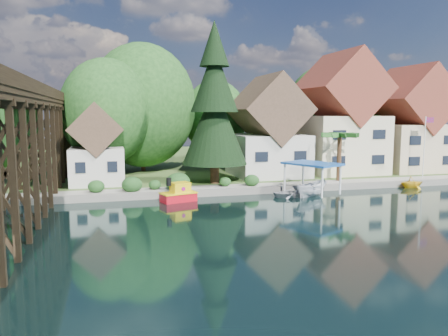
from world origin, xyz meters
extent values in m
plane|color=black|center=(0.00, 0.00, 0.00)|extent=(140.00, 140.00, 0.00)
cube|color=#365421|center=(0.00, 34.00, 0.25)|extent=(140.00, 52.00, 0.50)
cube|color=slate|center=(4.00, 8.00, 0.31)|extent=(60.00, 0.40, 0.62)
cube|color=gray|center=(6.00, 9.30, 0.53)|extent=(50.00, 2.60, 0.06)
cube|color=black|center=(-16.00, 0.00, 4.00)|extent=(4.00, 0.36, 8.00)
cube|color=black|center=(-16.00, 3.20, 4.00)|extent=(4.00, 0.36, 8.00)
cube|color=black|center=(-16.00, 6.40, 4.00)|extent=(4.00, 0.36, 8.00)
cube|color=black|center=(-16.00, 9.60, 4.00)|extent=(4.00, 0.36, 8.00)
cube|color=black|center=(-16.00, 12.80, 4.00)|extent=(4.00, 0.36, 8.00)
cube|color=black|center=(-16.00, 16.00, 4.00)|extent=(4.00, 0.36, 8.00)
cube|color=black|center=(-16.00, 19.20, 4.00)|extent=(4.00, 0.36, 8.00)
cube|color=black|center=(-16.00, 22.40, 4.00)|extent=(4.00, 0.36, 8.00)
cube|color=black|center=(-16.00, 25.60, 4.00)|extent=(4.00, 0.36, 8.00)
cube|color=black|center=(-14.25, 6.00, 8.05)|extent=(0.35, 44.00, 0.35)
cube|color=black|center=(-16.00, 6.00, 8.35)|extent=(4.00, 44.00, 0.30)
cube|color=black|center=(-14.00, 6.00, 8.90)|extent=(0.12, 44.00, 0.80)
cube|color=beige|center=(7.00, 16.00, 2.75)|extent=(7.50, 8.00, 4.50)
cube|color=#473426|center=(7.00, 16.00, 7.70)|extent=(7.64, 8.64, 7.64)
cube|color=black|center=(4.90, 11.96, 2.98)|extent=(1.35, 0.08, 1.00)
cube|color=black|center=(9.10, 11.96, 2.98)|extent=(1.35, 0.08, 1.00)
cube|color=beige|center=(16.00, 16.50, 3.75)|extent=(8.50, 8.50, 6.50)
cube|color=brown|center=(16.00, 16.50, 10.06)|extent=(8.65, 9.18, 8.65)
cube|color=black|center=(13.62, 12.21, 4.08)|extent=(1.53, 0.08, 1.00)
cube|color=black|center=(18.38, 12.21, 4.08)|extent=(1.53, 0.08, 1.00)
cube|color=#CAB491|center=(25.00, 16.00, 3.25)|extent=(8.00, 8.00, 5.50)
cube|color=brown|center=(25.00, 16.00, 8.88)|extent=(8.15, 8.64, 8.15)
cube|color=black|center=(22.76, 11.96, 3.53)|extent=(1.44, 0.08, 1.00)
cube|color=beige|center=(-11.00, 14.50, 2.25)|extent=(5.00, 5.00, 3.50)
cube|color=#473426|center=(-11.00, 14.50, 5.80)|extent=(5.09, 5.40, 5.09)
cube|color=black|center=(-12.40, 11.96, 2.43)|extent=(0.90, 0.08, 1.00)
cube|color=black|center=(-9.60, 11.96, 2.43)|extent=(0.90, 0.08, 1.00)
cylinder|color=#382314|center=(-10.00, 19.00, 2.75)|extent=(0.50, 0.50, 4.50)
ellipsoid|color=#194017|center=(-10.00, 19.00, 7.50)|extent=(4.40, 4.40, 5.06)
cylinder|color=#382314|center=(-6.00, 23.00, 2.98)|extent=(0.50, 0.50, 4.95)
ellipsoid|color=#194017|center=(-6.00, 23.00, 8.20)|extent=(5.00, 5.00, 5.75)
cylinder|color=#382314|center=(3.00, 24.00, 2.52)|extent=(0.50, 0.50, 4.05)
ellipsoid|color=#194017|center=(3.00, 24.00, 6.80)|extent=(4.00, 4.00, 4.60)
cylinder|color=#382314|center=(18.00, 24.00, 2.75)|extent=(0.50, 0.50, 4.50)
ellipsoid|color=#194017|center=(18.00, 24.00, 7.50)|extent=(4.60, 4.60, 5.29)
cylinder|color=#382314|center=(26.00, 20.00, 2.30)|extent=(0.50, 0.50, 3.60)
ellipsoid|color=#194017|center=(26.00, 20.00, 6.10)|extent=(3.80, 3.80, 4.37)
ellipsoid|color=#174218|center=(-8.00, 9.20, 1.27)|extent=(1.98, 1.98, 1.53)
ellipsoid|color=#174218|center=(-6.00, 9.50, 1.09)|extent=(1.54, 1.54, 1.19)
ellipsoid|color=#174218|center=(-4.00, 9.00, 1.35)|extent=(2.20, 2.20, 1.70)
ellipsoid|color=#174218|center=(-11.00, 9.40, 1.18)|extent=(1.76, 1.76, 1.36)
ellipsoid|color=#174218|center=(0.50, 9.60, 1.09)|extent=(1.54, 1.54, 1.19)
ellipsoid|color=#174218|center=(3.00, 9.30, 1.18)|extent=(1.76, 1.76, 1.36)
cylinder|color=#382314|center=(0.07, 11.97, 1.93)|extent=(0.86, 0.86, 2.86)
cone|color=black|center=(0.07, 11.97, 6.22)|extent=(6.30, 6.30, 7.63)
cone|color=black|center=(0.07, 11.97, 10.52)|extent=(4.58, 4.58, 6.20)
cone|color=black|center=(0.07, 11.97, 13.86)|extent=(2.86, 2.86, 4.29)
cylinder|color=#382314|center=(12.45, 10.08, 2.73)|extent=(0.45, 0.45, 4.45)
ellipsoid|color=#1C4A18|center=(12.45, 10.08, 5.16)|extent=(4.75, 4.75, 1.01)
cylinder|color=white|center=(22.08, 9.66, 3.74)|extent=(0.09, 0.09, 6.49)
cube|color=#AE110C|center=(22.59, 9.67, 6.62)|extent=(0.93, 0.05, 0.56)
cube|color=red|center=(-4.37, 6.43, 0.33)|extent=(3.13, 2.27, 0.75)
cube|color=yellow|center=(-4.37, 6.43, 0.73)|extent=(3.24, 2.38, 0.09)
cube|color=yellow|center=(-4.19, 6.48, 1.12)|extent=(1.76, 1.52, 0.94)
cylinder|color=black|center=(-5.17, 6.17, 1.73)|extent=(0.41, 0.41, 0.65)
cylinder|color=#980B6D|center=(-4.02, 5.93, 1.12)|extent=(0.34, 0.17, 0.34)
cylinder|color=#980B6D|center=(-4.36, 7.04, 1.12)|extent=(0.34, 0.17, 0.34)
cylinder|color=#980B6D|center=(-3.48, 6.71, 1.12)|extent=(0.17, 0.34, 0.34)
imported|color=silver|center=(5.90, 5.99, 0.38)|extent=(3.79, 2.78, 0.76)
imported|color=white|center=(7.42, 5.76, 0.72)|extent=(3.98, 2.95, 1.45)
cube|color=#194FA2|center=(7.42, 5.76, 2.90)|extent=(4.94, 5.58, 0.17)
cylinder|color=white|center=(9.50, 4.54, 1.60)|extent=(0.17, 0.17, 2.61)
cylinder|color=white|center=(7.66, 8.16, 1.60)|extent=(0.17, 0.17, 2.61)
cylinder|color=white|center=(7.17, 3.36, 1.60)|extent=(0.17, 0.17, 2.61)
cylinder|color=white|center=(5.33, 6.98, 1.60)|extent=(0.17, 0.17, 2.61)
imported|color=yellow|center=(18.90, 7.26, 0.66)|extent=(2.51, 2.17, 1.31)
camera|label=1|loc=(-9.72, -29.08, 7.27)|focal=35.00mm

